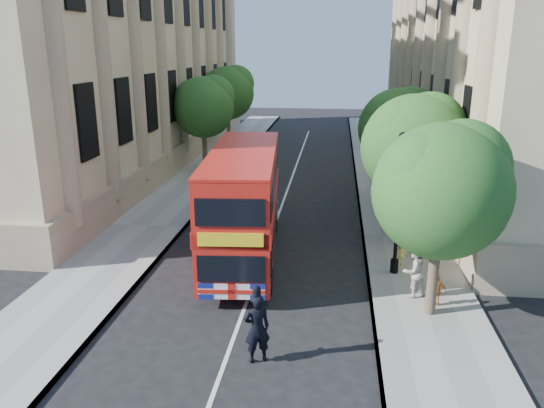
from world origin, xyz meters
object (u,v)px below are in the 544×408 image
(lamp_post, at_px, (398,210))
(woman_pedestrian, at_px, (414,271))
(box_van, at_px, (245,186))
(police_constable, at_px, (257,329))
(double_decker_bus, at_px, (244,201))

(lamp_post, height_order, woman_pedestrian, lamp_post)
(lamp_post, height_order, box_van, lamp_post)
(police_constable, bearing_deg, double_decker_bus, -101.23)
(box_van, xyz_separation_m, police_constable, (2.65, -13.49, -0.30))
(woman_pedestrian, bearing_deg, box_van, -87.73)
(box_van, relative_size, police_constable, 2.38)
(box_van, height_order, woman_pedestrian, box_van)
(lamp_post, height_order, police_constable, lamp_post)
(box_van, xyz_separation_m, woman_pedestrian, (7.20, -9.29, -0.25))
(double_decker_bus, xyz_separation_m, woman_pedestrian, (6.13, -2.91, -1.32))
(lamp_post, relative_size, double_decker_bus, 0.55)
(police_constable, bearing_deg, woman_pedestrian, -161.07)
(lamp_post, xyz_separation_m, double_decker_bus, (-5.73, 1.04, -0.18))
(lamp_post, bearing_deg, police_constable, -124.42)
(double_decker_bus, bearing_deg, box_van, 94.63)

